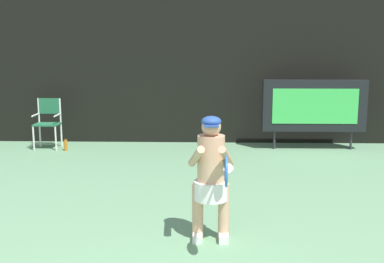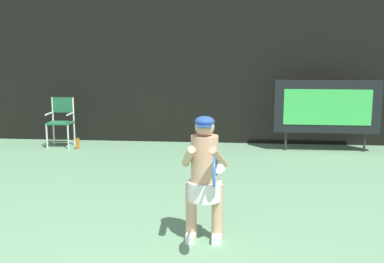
# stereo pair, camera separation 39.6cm
# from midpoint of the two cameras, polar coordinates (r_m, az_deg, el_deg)

# --- Properties ---
(backdrop_screen) EXTENTS (18.00, 0.12, 3.66)m
(backdrop_screen) POSITION_cam_midpoint_polar(r_m,az_deg,el_deg) (10.96, -2.33, 8.09)
(backdrop_screen) COLOR black
(backdrop_screen) RESTS_ON ground
(scoreboard) EXTENTS (2.20, 0.21, 1.50)m
(scoreboard) POSITION_cam_midpoint_polar(r_m,az_deg,el_deg) (10.49, 13.34, 2.99)
(scoreboard) COLOR black
(scoreboard) RESTS_ON ground
(umpire_chair) EXTENTS (0.52, 0.44, 1.08)m
(umpire_chair) POSITION_cam_midpoint_polar(r_m,az_deg,el_deg) (10.92, -17.83, 1.31)
(umpire_chair) COLOR white
(umpire_chair) RESTS_ON ground
(water_bottle) EXTENTS (0.07, 0.07, 0.27)m
(water_bottle) POSITION_cam_midpoint_polar(r_m,az_deg,el_deg) (10.60, -15.88, -1.57)
(water_bottle) COLOR orange
(water_bottle) RESTS_ON ground
(tennis_player) EXTENTS (0.53, 0.61, 1.44)m
(tennis_player) POSITION_cam_midpoint_polar(r_m,az_deg,el_deg) (5.43, 0.19, -5.12)
(tennis_player) COLOR white
(tennis_player) RESTS_ON ground
(tennis_racket) EXTENTS (0.03, 0.60, 0.31)m
(tennis_racket) POSITION_cam_midpoint_polar(r_m,az_deg,el_deg) (4.74, 1.70, -4.74)
(tennis_racket) COLOR black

